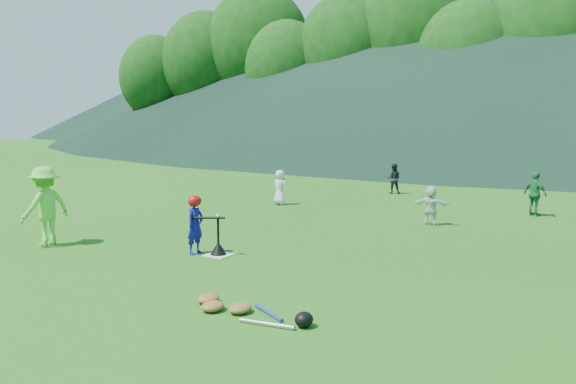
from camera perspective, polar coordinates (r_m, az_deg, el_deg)
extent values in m
plane|color=#255C15|center=(10.43, -7.07, -6.41)|extent=(120.00, 120.00, 0.00)
cube|color=silver|center=(10.43, -7.07, -6.36)|extent=(0.45, 0.45, 0.02)
sphere|color=white|center=(10.28, -7.14, -2.41)|extent=(0.08, 0.08, 0.08)
imported|color=navy|center=(10.51, -9.41, -3.36)|extent=(0.26, 0.40, 1.07)
imported|color=#64D83F|center=(12.06, -23.44, -1.32)|extent=(0.63, 1.04, 1.57)
imported|color=silver|center=(16.43, -0.82, 0.47)|extent=(0.55, 0.41, 1.02)
imported|color=black|center=(19.28, 10.67, 1.34)|extent=(0.59, 0.52, 1.02)
imported|color=#216E40|center=(15.82, 23.82, -0.18)|extent=(0.72, 0.60, 1.15)
imported|color=silver|center=(13.65, 14.33, -1.33)|extent=(0.90, 0.39, 0.94)
cone|color=black|center=(10.41, -7.08, -5.82)|extent=(0.30, 0.30, 0.18)
cylinder|color=black|center=(10.33, -7.11, -3.99)|extent=(0.04, 0.04, 0.50)
ellipsoid|color=#B90C0E|center=(10.44, -9.46, -0.90)|extent=(0.24, 0.26, 0.22)
cylinder|color=black|center=(10.32, -8.06, -2.61)|extent=(0.60, 0.24, 0.07)
ellipsoid|color=olive|center=(7.50, -7.65, -11.42)|extent=(0.28, 0.34, 0.13)
ellipsoid|color=olive|center=(7.39, -4.88, -11.67)|extent=(0.28, 0.34, 0.13)
ellipsoid|color=olive|center=(7.81, -8.09, -10.66)|extent=(0.28, 0.34, 0.13)
cylinder|color=silver|center=(6.94, -2.16, -13.24)|extent=(0.72, 0.16, 0.06)
cylinder|color=#263FA5|center=(7.32, -1.99, -12.15)|extent=(0.62, 0.37, 0.05)
ellipsoid|color=black|center=(6.88, 1.63, -12.83)|extent=(0.22, 0.24, 0.19)
cube|color=gray|center=(36.58, 20.89, 3.89)|extent=(70.00, 0.03, 1.20)
cube|color=yellow|center=(36.55, 20.94, 4.89)|extent=(70.00, 0.08, 0.08)
cylinder|color=gray|center=(54.77, -18.24, 4.97)|extent=(0.07, 0.07, 1.30)
cylinder|color=gray|center=(36.58, 20.89, 3.89)|extent=(0.07, 0.07, 1.30)
cylinder|color=#382314|center=(55.34, -13.09, 6.17)|extent=(0.56, 0.56, 3.15)
ellipsoid|color=#164711|center=(55.48, -13.24, 11.34)|extent=(6.84, 6.84, 7.87)
cylinder|color=#382314|center=(53.29, -8.22, 6.57)|extent=(0.56, 0.56, 3.74)
ellipsoid|color=#164711|center=(53.56, -8.33, 12.94)|extent=(8.13, 8.13, 9.35)
cylinder|color=#382314|center=(51.66, -2.99, 6.95)|extent=(0.56, 0.56, 4.34)
ellipsoid|color=#164711|center=(52.08, -3.04, 14.54)|extent=(9.42, 9.42, 10.84)
cylinder|color=#382314|center=(46.57, -0.10, 6.21)|extent=(0.56, 0.56, 3.18)
ellipsoid|color=#164711|center=(46.75, -0.10, 12.41)|extent=(6.92, 6.92, 7.95)
cylinder|color=#382314|center=(45.66, 6.10, 6.52)|extent=(0.56, 0.56, 3.78)
ellipsoid|color=#164711|center=(45.97, 6.20, 14.01)|extent=(8.21, 8.21, 9.44)
cylinder|color=#382314|center=(45.29, 12.47, 6.76)|extent=(0.56, 0.56, 4.38)
ellipsoid|color=#164711|center=(45.78, 12.71, 15.48)|extent=(9.50, 9.50, 10.92)
cylinder|color=#382314|center=(41.10, 17.51, 5.76)|extent=(0.56, 0.56, 3.22)
ellipsoid|color=#164711|center=(41.31, 17.79, 12.85)|extent=(6.99, 6.99, 8.04)
cylinder|color=#382314|center=(41.76, 24.46, 5.87)|extent=(0.56, 0.56, 3.81)
ellipsoid|color=#164711|center=(42.11, 24.90, 14.12)|extent=(8.28, 8.28, 9.53)
cone|color=black|center=(98.68, -0.70, 11.66)|extent=(80.00, 80.00, 20.00)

